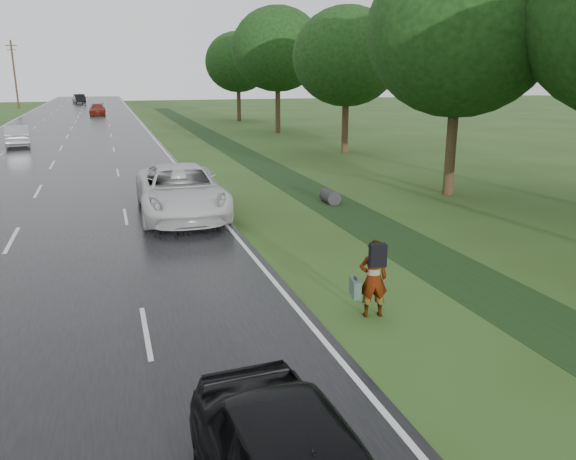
% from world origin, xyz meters
% --- Properties ---
extents(road, '(14.00, 180.00, 0.04)m').
position_xyz_m(road, '(0.00, 45.00, 0.02)').
color(road, black).
rests_on(road, ground).
extents(edge_stripe_east, '(0.12, 180.00, 0.01)m').
position_xyz_m(edge_stripe_east, '(6.75, 45.00, 0.04)').
color(edge_stripe_east, silver).
rests_on(edge_stripe_east, road).
extents(center_line, '(0.12, 180.00, 0.01)m').
position_xyz_m(center_line, '(0.00, 45.00, 0.04)').
color(center_line, silver).
rests_on(center_line, road).
extents(drainage_ditch, '(2.20, 120.00, 0.56)m').
position_xyz_m(drainage_ditch, '(11.50, 18.71, 0.04)').
color(drainage_ditch, black).
rests_on(drainage_ditch, ground).
extents(utility_pole_distant, '(1.60, 0.26, 10.00)m').
position_xyz_m(utility_pole_distant, '(-9.20, 85.00, 5.20)').
color(utility_pole_distant, '#3D2619').
rests_on(utility_pole_distant, ground).
extents(tree_east_b, '(7.60, 7.60, 10.11)m').
position_xyz_m(tree_east_b, '(17.00, 10.00, 6.68)').
color(tree_east_b, '#3D2619').
rests_on(tree_east_b, ground).
extents(tree_east_c, '(7.00, 7.00, 9.29)m').
position_xyz_m(tree_east_c, '(18.20, 24.00, 6.14)').
color(tree_east_c, '#3D2619').
rests_on(tree_east_c, ground).
extents(tree_east_d, '(8.00, 8.00, 10.76)m').
position_xyz_m(tree_east_d, '(17.80, 38.00, 7.15)').
color(tree_east_d, '#3D2619').
rests_on(tree_east_d, ground).
extents(tree_east_f, '(7.20, 7.20, 9.62)m').
position_xyz_m(tree_east_f, '(17.50, 52.00, 6.37)').
color(tree_east_f, '#3D2619').
rests_on(tree_east_f, ground).
extents(pedestrian, '(0.80, 0.78, 1.70)m').
position_xyz_m(pedestrian, '(8.18, -0.58, 0.88)').
color(pedestrian, '#A5998C').
rests_on(pedestrian, ground).
extents(white_pickup, '(3.10, 6.52, 1.80)m').
position_xyz_m(white_pickup, '(5.50, 9.67, 0.94)').
color(white_pickup, silver).
rests_on(white_pickup, road).
extents(silver_sedan, '(2.15, 4.67, 1.48)m').
position_xyz_m(silver_sedan, '(-3.02, 34.03, 0.78)').
color(silver_sedan, '#94989C').
rests_on(silver_sedan, road).
extents(far_car_red, '(2.07, 4.79, 1.37)m').
position_xyz_m(far_car_red, '(2.33, 66.74, 0.73)').
color(far_car_red, maroon).
rests_on(far_car_red, road).
extents(far_car_dark, '(2.57, 5.27, 1.66)m').
position_xyz_m(far_car_dark, '(-1.00, 99.61, 0.87)').
color(far_car_dark, black).
rests_on(far_car_dark, road).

